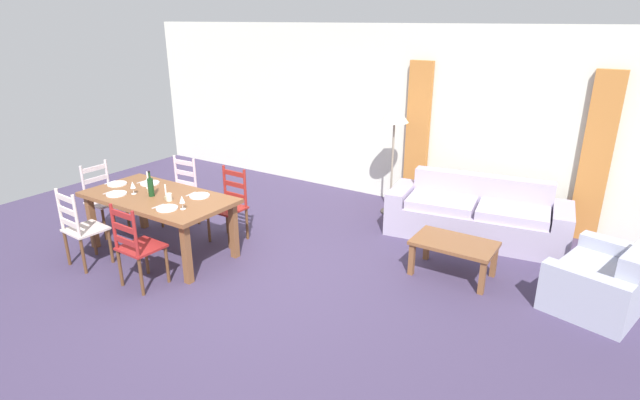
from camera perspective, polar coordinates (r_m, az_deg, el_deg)
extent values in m
cube|color=#403553|center=(5.87, -7.82, -8.47)|extent=(9.60, 9.60, 0.02)
cube|color=silver|center=(8.06, 7.25, 9.74)|extent=(9.60, 0.16, 2.70)
cube|color=#BF7535|center=(7.73, 11.04, 7.20)|extent=(0.35, 0.08, 2.20)
cube|color=#BF7535|center=(7.22, 28.93, 4.13)|extent=(0.35, 0.08, 2.20)
cube|color=brown|center=(6.37, -17.97, 0.27)|extent=(1.90, 0.96, 0.05)
cube|color=brown|center=(6.95, -24.54, -2.25)|extent=(0.08, 0.08, 0.70)
cube|color=brown|center=(5.67, -14.97, -5.97)|extent=(0.08, 0.08, 0.70)
cube|color=brown|center=(7.35, -19.66, -0.42)|extent=(0.08, 0.08, 0.70)
cube|color=brown|center=(6.15, -9.79, -3.46)|extent=(0.08, 0.08, 0.70)
cube|color=beige|center=(6.47, -25.15, -3.03)|extent=(0.45, 0.43, 0.03)
cylinder|color=brown|center=(6.77, -24.37, -4.02)|extent=(0.04, 0.04, 0.43)
cylinder|color=brown|center=(6.48, -22.77, -4.85)|extent=(0.04, 0.04, 0.43)
cylinder|color=brown|center=(6.64, -26.89, -4.91)|extent=(0.04, 0.04, 0.43)
cylinder|color=brown|center=(6.34, -25.38, -5.81)|extent=(0.04, 0.04, 0.43)
cylinder|color=beige|center=(6.46, -27.56, -0.94)|extent=(0.04, 0.04, 0.50)
cylinder|color=beige|center=(6.15, -26.05, -1.67)|extent=(0.04, 0.04, 0.50)
cube|color=beige|center=(6.35, -26.64, -2.39)|extent=(0.38, 0.05, 0.06)
cube|color=beige|center=(6.30, -26.85, -1.12)|extent=(0.38, 0.05, 0.06)
cube|color=beige|center=(6.25, -27.07, 0.16)|extent=(0.38, 0.05, 0.06)
cube|color=maroon|center=(5.75, -19.71, -5.08)|extent=(0.43, 0.41, 0.03)
cylinder|color=brown|center=(6.07, -19.20, -6.08)|extent=(0.04, 0.04, 0.43)
cylinder|color=brown|center=(5.80, -17.03, -7.05)|extent=(0.04, 0.04, 0.43)
cylinder|color=brown|center=(5.90, -21.83, -7.19)|extent=(0.04, 0.04, 0.43)
cylinder|color=brown|center=(5.63, -19.72, -8.26)|extent=(0.04, 0.04, 0.43)
cylinder|color=maroon|center=(5.70, -22.46, -2.77)|extent=(0.04, 0.04, 0.50)
cylinder|color=maroon|center=(5.42, -20.32, -3.66)|extent=(0.04, 0.04, 0.50)
cube|color=maroon|center=(5.61, -21.25, -4.43)|extent=(0.38, 0.03, 0.06)
cube|color=maroon|center=(5.55, -21.44, -3.01)|extent=(0.38, 0.03, 0.06)
cube|color=maroon|center=(5.50, -21.64, -1.57)|extent=(0.38, 0.03, 0.06)
cube|color=beige|center=(7.22, -15.86, 0.49)|extent=(0.44, 0.42, 0.03)
cylinder|color=brown|center=(7.07, -15.61, -1.91)|extent=(0.04, 0.04, 0.43)
cylinder|color=brown|center=(7.32, -17.62, -1.37)|extent=(0.04, 0.04, 0.43)
cylinder|color=brown|center=(7.29, -13.75, -1.06)|extent=(0.04, 0.04, 0.43)
cylinder|color=brown|center=(7.53, -15.76, -0.56)|extent=(0.04, 0.04, 0.43)
cylinder|color=beige|center=(7.13, -14.07, 2.63)|extent=(0.04, 0.04, 0.50)
cylinder|color=beige|center=(7.38, -16.12, 3.02)|extent=(0.04, 0.04, 0.50)
cube|color=beige|center=(7.29, -15.02, 1.86)|extent=(0.38, 0.05, 0.06)
cube|color=beige|center=(7.25, -15.13, 2.98)|extent=(0.38, 0.05, 0.06)
cube|color=beige|center=(7.21, -15.23, 4.12)|extent=(0.38, 0.05, 0.06)
cube|color=maroon|center=(6.59, -10.57, -0.97)|extent=(0.43, 0.41, 0.03)
cylinder|color=brown|center=(6.44, -10.34, -3.66)|extent=(0.04, 0.04, 0.43)
cylinder|color=brown|center=(6.68, -12.57, -2.93)|extent=(0.04, 0.04, 0.43)
cylinder|color=brown|center=(6.67, -8.32, -2.70)|extent=(0.04, 0.04, 0.43)
cylinder|color=brown|center=(6.90, -10.55, -2.03)|extent=(0.04, 0.04, 0.43)
cylinder|color=maroon|center=(6.50, -8.54, 1.31)|extent=(0.04, 0.04, 0.50)
cylinder|color=maroon|center=(6.73, -10.82, 1.85)|extent=(0.04, 0.04, 0.50)
cube|color=maroon|center=(6.66, -9.63, 0.53)|extent=(0.38, 0.03, 0.06)
cube|color=maroon|center=(6.61, -9.71, 1.75)|extent=(0.38, 0.03, 0.06)
cube|color=maroon|center=(6.56, -9.79, 2.99)|extent=(0.38, 0.03, 0.06)
cube|color=beige|center=(7.32, -23.20, -0.16)|extent=(0.41, 0.43, 0.03)
cylinder|color=brown|center=(7.35, -21.07, -1.69)|extent=(0.04, 0.04, 0.43)
cylinder|color=brown|center=(7.17, -23.37, -2.56)|extent=(0.04, 0.04, 0.43)
cylinder|color=brown|center=(7.62, -22.57, -1.14)|extent=(0.04, 0.04, 0.43)
cylinder|color=brown|center=(7.45, -24.82, -1.96)|extent=(0.04, 0.04, 0.43)
cylinder|color=beige|center=(7.47, -23.06, 2.38)|extent=(0.04, 0.04, 0.50)
cylinder|color=beige|center=(7.29, -25.38, 1.63)|extent=(0.04, 0.04, 0.50)
cube|color=beige|center=(7.42, -24.07, 1.06)|extent=(0.03, 0.38, 0.06)
cube|color=beige|center=(7.37, -24.23, 2.16)|extent=(0.03, 0.38, 0.06)
cube|color=beige|center=(7.33, -24.40, 3.27)|extent=(0.03, 0.38, 0.06)
cylinder|color=white|center=(6.56, -22.19, 0.65)|extent=(0.24, 0.24, 0.02)
cube|color=silver|center=(6.68, -22.93, 0.83)|extent=(0.02, 0.17, 0.01)
cylinder|color=white|center=(5.88, -17.05, -0.92)|extent=(0.24, 0.24, 0.02)
cube|color=silver|center=(5.99, -17.98, -0.68)|extent=(0.02, 0.17, 0.01)
cylinder|color=white|center=(6.84, -18.83, 1.83)|extent=(0.24, 0.24, 0.02)
cube|color=silver|center=(6.96, -19.60, 1.98)|extent=(0.03, 0.17, 0.01)
cylinder|color=white|center=(6.18, -13.57, 0.47)|extent=(0.24, 0.24, 0.02)
cube|color=silver|center=(6.29, -14.52, 0.66)|extent=(0.03, 0.17, 0.01)
cylinder|color=white|center=(6.96, -22.13, 1.71)|extent=(0.24, 0.24, 0.02)
cube|color=silver|center=(7.08, -22.83, 1.86)|extent=(0.03, 0.17, 0.01)
cylinder|color=#143819|center=(6.33, -18.73, 1.36)|extent=(0.07, 0.07, 0.22)
cylinder|color=#143819|center=(6.29, -18.88, 2.66)|extent=(0.02, 0.02, 0.08)
cylinder|color=black|center=(6.27, -18.93, 3.08)|extent=(0.03, 0.03, 0.02)
cylinder|color=white|center=(6.51, -20.46, 0.68)|extent=(0.06, 0.06, 0.01)
cylinder|color=white|center=(6.50, -20.50, 0.99)|extent=(0.01, 0.01, 0.07)
cone|color=white|center=(6.48, -20.58, 1.64)|extent=(0.06, 0.06, 0.08)
cylinder|color=white|center=(5.83, -15.36, -0.99)|extent=(0.06, 0.06, 0.01)
cylinder|color=white|center=(5.81, -15.39, -0.64)|extent=(0.01, 0.01, 0.07)
cone|color=white|center=(5.79, -15.46, 0.08)|extent=(0.06, 0.06, 0.08)
cylinder|color=white|center=(6.68, -18.95, 1.33)|extent=(0.06, 0.06, 0.01)
cylinder|color=white|center=(6.67, -18.99, 1.64)|extent=(0.01, 0.01, 0.07)
cone|color=white|center=(6.64, -19.06, 2.27)|extent=(0.06, 0.06, 0.08)
cylinder|color=silver|center=(6.12, -16.83, 0.31)|extent=(0.07, 0.07, 0.09)
cylinder|color=#998C66|center=(6.50, -18.90, 0.99)|extent=(0.05, 0.05, 0.04)
cylinder|color=white|center=(6.46, -19.03, 2.11)|extent=(0.02, 0.02, 0.23)
cylinder|color=#998C66|center=(6.18, -17.11, 0.22)|extent=(0.05, 0.05, 0.04)
cylinder|color=white|center=(6.15, -17.20, 1.05)|extent=(0.02, 0.02, 0.15)
cube|color=#A79BB5|center=(6.93, 17.26, -2.68)|extent=(1.89, 1.05, 0.40)
cube|color=#A79BB5|center=(7.14, 17.78, -0.35)|extent=(1.81, 0.45, 0.80)
cube|color=#A79BB5|center=(6.87, 25.74, -3.23)|extent=(0.35, 0.83, 0.58)
cube|color=#A79BB5|center=(7.08, 9.18, -0.75)|extent=(0.35, 0.83, 0.58)
cube|color=#BBADCB|center=(6.76, 21.18, -1.36)|extent=(0.94, 0.75, 0.12)
cube|color=#BBADCB|center=(6.86, 13.72, -0.26)|extent=(0.94, 0.75, 0.12)
cube|color=brown|center=(5.81, 15.07, -4.79)|extent=(0.90, 0.56, 0.04)
cube|color=brown|center=(5.82, 10.41, -6.65)|extent=(0.06, 0.06, 0.38)
cube|color=brown|center=(5.61, 18.01, -8.44)|extent=(0.06, 0.06, 0.38)
cube|color=brown|center=(6.21, 12.08, -5.00)|extent=(0.06, 0.06, 0.38)
cube|color=brown|center=(6.01, 19.22, -6.60)|extent=(0.06, 0.06, 0.38)
cube|color=#A7AABF|center=(5.93, 29.26, -8.56)|extent=(0.96, 0.96, 0.38)
cube|color=#A7AABF|center=(5.80, 32.34, -7.90)|extent=(0.38, 0.82, 0.72)
cube|color=#A7AABF|center=(5.48, 27.76, -9.82)|extent=(0.82, 0.36, 0.52)
cube|color=#A7AABF|center=(6.34, 30.76, -6.35)|extent=(0.82, 0.36, 0.52)
cylinder|color=#332D28|center=(7.64, 7.96, -1.31)|extent=(0.28, 0.28, 0.03)
cylinder|color=gray|center=(7.42, 8.21, 3.66)|extent=(0.03, 0.03, 1.35)
cone|color=beige|center=(7.23, 8.53, 9.79)|extent=(0.40, 0.40, 0.26)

